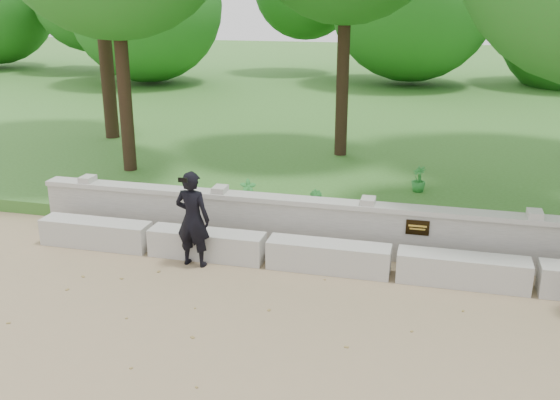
{
  "coord_description": "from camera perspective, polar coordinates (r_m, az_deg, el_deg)",
  "views": [
    {
      "loc": [
        0.47,
        -6.88,
        4.08
      ],
      "look_at": [
        -1.73,
        1.73,
        1.14
      ],
      "focal_mm": 40.0,
      "sensor_mm": 36.0,
      "label": 1
    }
  ],
  "objects": [
    {
      "name": "ground",
      "position": [
        8.01,
        9.18,
        -12.58
      ],
      "size": [
        80.0,
        80.0,
        0.0
      ],
      "primitive_type": "plane",
      "color": "#8D7756",
      "rests_on": "ground"
    },
    {
      "name": "shrub_a",
      "position": [
        11.58,
        -2.91,
        0.48
      ],
      "size": [
        0.37,
        0.32,
        0.58
      ],
      "primitive_type": "imported",
      "rotation": [
        0.0,
        0.0,
        0.46
      ],
      "color": "#2D8635",
      "rests_on": "lawn"
    },
    {
      "name": "concrete_bench",
      "position": [
        9.6,
        10.36,
        -5.7
      ],
      "size": [
        11.9,
        0.45,
        0.45
      ],
      "color": "beige",
      "rests_on": "ground"
    },
    {
      "name": "lawn",
      "position": [
        21.26,
        12.92,
        7.12
      ],
      "size": [
        40.0,
        22.0,
        0.25
      ],
      "primitive_type": "cube",
      "color": "#396923",
      "rests_on": "ground"
    },
    {
      "name": "shrub_b",
      "position": [
        10.96,
        3.17,
        -0.6
      ],
      "size": [
        0.39,
        0.4,
        0.57
      ],
      "primitive_type": "imported",
      "rotation": [
        0.0,
        0.0,
        2.2
      ],
      "color": "#2D8635",
      "rests_on": "lawn"
    },
    {
      "name": "shrub_d",
      "position": [
        12.97,
        12.56,
        1.88
      ],
      "size": [
        0.39,
        0.39,
        0.52
      ],
      "primitive_type": "imported",
      "rotation": [
        0.0,
        0.0,
        5.42
      ],
      "color": "#2D8635",
      "rests_on": "lawn"
    },
    {
      "name": "parapet_wall",
      "position": [
        10.16,
        10.75,
        -2.9
      ],
      "size": [
        12.5,
        0.35,
        0.9
      ],
      "color": "#B8B6AE",
      "rests_on": "ground"
    },
    {
      "name": "man_main",
      "position": [
        9.76,
        -7.99,
        -1.73
      ],
      "size": [
        0.59,
        0.53,
        1.54
      ],
      "color": "black",
      "rests_on": "ground"
    }
  ]
}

